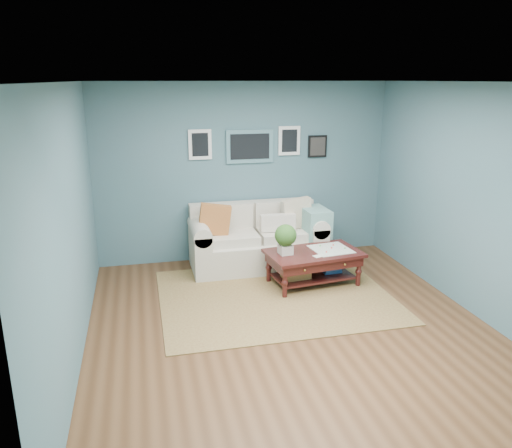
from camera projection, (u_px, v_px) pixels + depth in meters
name	position (u px, v px, depth m)	size (l,w,h in m)	color
room_shell	(292.00, 212.00, 5.35)	(5.00, 5.02, 2.70)	brown
area_rug	(275.00, 296.00, 6.51)	(2.95, 2.36, 0.01)	brown
loveseat	(262.00, 239.00, 7.48)	(2.02, 0.92, 1.04)	beige
coffee_table	(309.00, 258.00, 6.78)	(1.34, 0.88, 0.88)	black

